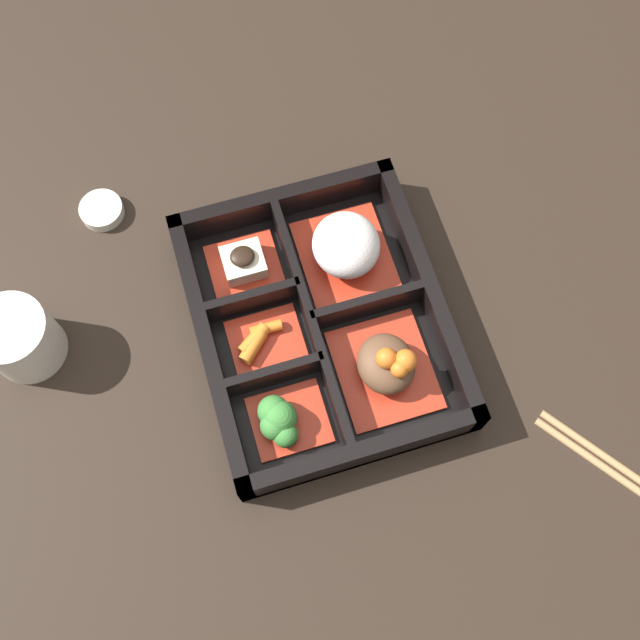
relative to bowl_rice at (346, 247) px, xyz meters
name	(u,v)px	position (x,y,z in m)	size (l,w,h in m)	color
ground_plane	(320,329)	(0.06, -0.04, -0.04)	(3.00, 3.00, 0.00)	black
bento_base	(320,327)	(0.06, -0.04, -0.03)	(0.28, 0.23, 0.01)	black
bento_rim	(317,322)	(0.06, -0.05, -0.01)	(0.28, 0.23, 0.05)	black
bowl_rice	(346,247)	(0.00, 0.00, 0.00)	(0.10, 0.09, 0.05)	#B22D19
bowl_stew	(387,365)	(0.12, 0.00, -0.01)	(0.10, 0.09, 0.05)	#B22D19
bowl_tofu	(244,264)	(-0.02, -0.10, -0.01)	(0.07, 0.07, 0.03)	#B22D19
bowl_carrots	(262,340)	(0.06, -0.10, -0.02)	(0.06, 0.07, 0.02)	#B22D19
bowl_greens	(280,419)	(0.14, -0.11, -0.01)	(0.06, 0.07, 0.04)	#B22D19
tea_cup	(19,338)	(0.00, -0.32, 0.00)	(0.07, 0.07, 0.06)	beige
sauce_dish	(102,210)	(-0.13, -0.22, -0.03)	(0.04, 0.04, 0.01)	beige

